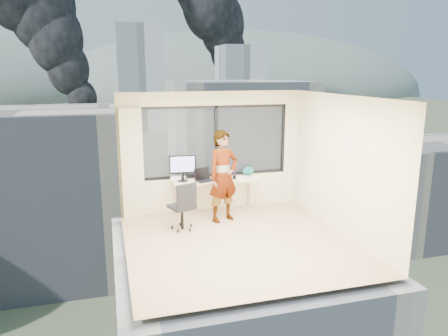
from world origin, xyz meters
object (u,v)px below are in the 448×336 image
object	(u,v)px
chair	(182,205)
game_console	(178,178)
person	(223,176)
monitor	(183,168)
handbag	(248,171)
desk	(216,196)
laptop	(205,175)

from	to	relation	value
chair	game_console	size ratio (longest dim) A/B	3.13
person	monitor	bearing A→B (deg)	121.38
game_console	chair	bearing A→B (deg)	-98.29
chair	handbag	distance (m)	1.95
desk	person	world-z (taller)	person
person	monitor	size ratio (longest dim) A/B	3.30
chair	monitor	world-z (taller)	monitor
monitor	game_console	bearing A→B (deg)	119.45
desk	game_console	bearing A→B (deg)	162.99
person	handbag	xyz separation A→B (m)	(0.77, 0.66, -0.09)
desk	laptop	bearing A→B (deg)	-168.32
person	game_console	xyz separation A→B (m)	(-0.82, 0.72, -0.15)
person	game_console	world-z (taller)	person
monitor	game_console	world-z (taller)	monitor
laptop	handbag	bearing A→B (deg)	-6.43
monitor	handbag	world-z (taller)	monitor
chair	laptop	size ratio (longest dim) A/B	2.48
desk	person	size ratio (longest dim) A/B	0.96
desk	monitor	distance (m)	0.96
desk	chair	size ratio (longest dim) A/B	1.85
laptop	desk	bearing A→B (deg)	-7.17
person	laptop	size ratio (longest dim) A/B	4.77
desk	monitor	world-z (taller)	monitor
desk	handbag	size ratio (longest dim) A/B	7.05
game_console	handbag	xyz separation A→B (m)	(1.58, -0.06, 0.06)
laptop	person	bearing A→B (deg)	-76.12
monitor	handbag	xyz separation A→B (m)	(1.50, 0.11, -0.19)
chair	person	xyz separation A→B (m)	(0.91, 0.27, 0.45)
monitor	chair	bearing A→B (deg)	-98.54
chair	game_console	xyz separation A→B (m)	(0.09, 1.00, 0.30)
desk	chair	xyz separation A→B (m)	(-0.88, -0.76, 0.11)
chair	handbag	world-z (taller)	chair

